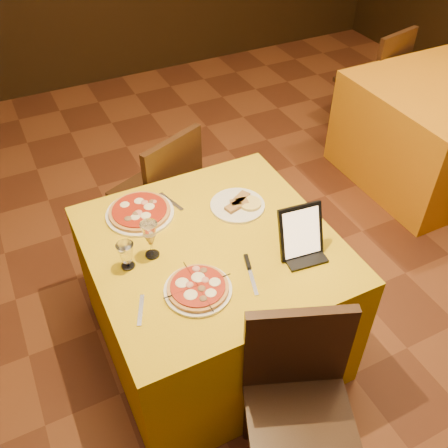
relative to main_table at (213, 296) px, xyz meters
name	(u,v)px	position (x,y,z in m)	size (l,w,h in m)	color
floor	(306,316)	(0.55, -0.09, -0.38)	(6.00, 7.00, 0.01)	#5E2D19
main_table	(213,296)	(0.00, 0.00, 0.00)	(1.10, 1.10, 0.75)	gold
side_table	(434,133)	(2.14, 0.68, 0.00)	(1.10, 1.10, 0.75)	orange
chair_main_near	(301,423)	(0.00, -0.80, 0.08)	(0.39, 0.39, 0.91)	black
chair_main_far	(155,192)	(0.00, 0.83, 0.08)	(0.47, 0.47, 0.91)	black
chair_side_far	(369,80)	(2.14, 1.47, 0.08)	(0.38, 0.38, 0.91)	black
pizza_near	(198,289)	(-0.18, -0.24, 0.39)	(0.28, 0.28, 0.03)	white
pizza_far	(140,212)	(-0.23, 0.33, 0.39)	(0.33, 0.33, 0.03)	white
cutlet_dish	(237,205)	(0.22, 0.18, 0.39)	(0.27, 0.27, 0.03)	white
wine_glass	(150,240)	(-0.27, 0.05, 0.47)	(0.08, 0.08, 0.19)	#F5D88B
water_glass	(126,256)	(-0.39, 0.03, 0.44)	(0.07, 0.07, 0.13)	silver
tablet	(301,232)	(0.32, -0.22, 0.49)	(0.20, 0.02, 0.24)	black
knife	(252,277)	(0.06, -0.27, 0.38)	(0.21, 0.02, 0.01)	#ABAAB1
fork_near	(141,310)	(-0.42, -0.23, 0.38)	(0.16, 0.02, 0.01)	#B1B2B8
fork_far	(171,202)	(-0.06, 0.36, 0.38)	(0.18, 0.02, 0.01)	#A9A7AE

